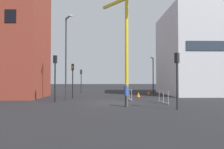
# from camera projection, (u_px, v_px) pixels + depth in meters

# --- Properties ---
(ground) EXTENTS (160.00, 160.00, 0.00)m
(ground) POSITION_uv_depth(u_px,v_px,m) (113.00, 102.00, 18.22)
(ground) COLOR black
(office_block) EXTENTS (11.06, 10.66, 11.40)m
(office_block) POSITION_uv_depth(u_px,v_px,m) (204.00, 53.00, 28.44)
(office_block) COLOR silver
(office_block) RESTS_ON ground
(construction_crane) EXTENTS (10.34, 12.42, 24.07)m
(construction_crane) POSITION_uv_depth(u_px,v_px,m) (126.00, 28.00, 53.45)
(construction_crane) COLOR yellow
(construction_crane) RESTS_ON ground
(streetlamp_tall) EXTENTS (0.91, 1.23, 8.21)m
(streetlamp_tall) POSITION_uv_depth(u_px,v_px,m) (66.00, 53.00, 20.06)
(streetlamp_tall) COLOR #2D2D30
(streetlamp_tall) RESTS_ON ground
(streetlamp_short) EXTENTS (0.89, 1.79, 5.27)m
(streetlamp_short) POSITION_uv_depth(u_px,v_px,m) (153.00, 71.00, 29.89)
(streetlamp_short) COLOR black
(streetlamp_short) RESTS_ON ground
(traffic_light_near) EXTENTS (0.38, 0.26, 3.60)m
(traffic_light_near) POSITION_uv_depth(u_px,v_px,m) (81.00, 77.00, 31.53)
(traffic_light_near) COLOR #232326
(traffic_light_near) RESTS_ON ground
(traffic_light_crosswalk) EXTENTS (0.39, 0.34, 4.24)m
(traffic_light_crosswalk) POSITION_uv_depth(u_px,v_px,m) (55.00, 71.00, 18.47)
(traffic_light_crosswalk) COLOR black
(traffic_light_crosswalk) RESTS_ON ground
(traffic_light_verge) EXTENTS (0.26, 0.38, 3.78)m
(traffic_light_verge) POSITION_uv_depth(u_px,v_px,m) (73.00, 75.00, 22.47)
(traffic_light_verge) COLOR black
(traffic_light_verge) RESTS_ON ground
(traffic_light_corner) EXTENTS (0.37, 0.36, 3.86)m
(traffic_light_corner) POSITION_uv_depth(u_px,v_px,m) (177.00, 71.00, 13.86)
(traffic_light_corner) COLOR #232326
(traffic_light_corner) RESTS_ON ground
(pedestrian_walking) EXTENTS (0.34, 0.34, 1.75)m
(pedestrian_walking) POSITION_uv_depth(u_px,v_px,m) (126.00, 93.00, 15.37)
(pedestrian_walking) COLOR #4C4C51
(pedestrian_walking) RESTS_ON ground
(safety_barrier_rear) EXTENTS (0.33, 2.18, 1.08)m
(safety_barrier_rear) POSITION_uv_depth(u_px,v_px,m) (163.00, 97.00, 17.50)
(safety_barrier_rear) COLOR #B2B5BA
(safety_barrier_rear) RESTS_ON ground
(safety_barrier_right_run) EXTENTS (0.31, 2.44, 1.08)m
(safety_barrier_right_run) POSITION_uv_depth(u_px,v_px,m) (129.00, 94.00, 20.55)
(safety_barrier_right_run) COLOR #B2B5BA
(safety_barrier_right_run) RESTS_ON ground
(traffic_cone_striped) EXTENTS (0.53, 0.53, 0.54)m
(traffic_cone_striped) POSITION_uv_depth(u_px,v_px,m) (149.00, 93.00, 27.81)
(traffic_cone_striped) COLOR black
(traffic_cone_striped) RESTS_ON ground
(traffic_cone_on_verge) EXTENTS (0.59, 0.59, 0.60)m
(traffic_cone_on_verge) POSITION_uv_depth(u_px,v_px,m) (138.00, 95.00, 23.59)
(traffic_cone_on_verge) COLOR black
(traffic_cone_on_verge) RESTS_ON ground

